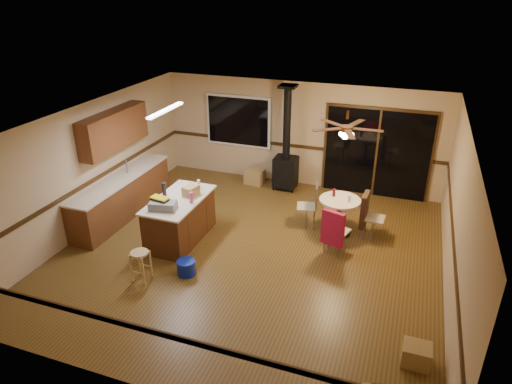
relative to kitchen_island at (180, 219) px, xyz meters
The scene contains 33 objects.
floor 1.57m from the kitchen_island, ahead, with size 7.00×7.00×0.00m, color brown.
ceiling 2.62m from the kitchen_island, ahead, with size 7.00×7.00×0.00m, color silver.
wall_back 3.90m from the kitchen_island, 66.80° to the left, with size 7.00×7.00×0.00m, color tan.
wall_front 3.90m from the kitchen_island, 66.80° to the right, with size 7.00×7.00×0.00m, color tan.
wall_left 2.17m from the kitchen_island, behind, with size 7.00×7.00×0.00m, color tan.
wall_right 5.07m from the kitchen_island, ahead, with size 7.00×7.00×0.00m, color tan.
chair_rail 1.60m from the kitchen_island, ahead, with size 7.00×7.00×0.08m, color #36220D, non-canonical shape.
window 3.61m from the kitchen_island, 91.66° to the left, with size 1.72×0.10×1.32m, color black.
sliding_door 4.88m from the kitchen_island, 45.42° to the left, with size 2.52×0.10×2.10m, color black.
lower_cabinets 1.77m from the kitchen_island, 163.61° to the left, with size 0.60×3.00×0.86m, color brown.
countertop 1.82m from the kitchen_island, 163.61° to the left, with size 0.64×3.04×0.04m, color beige.
upper_cabinets 2.43m from the kitchen_island, 159.02° to the left, with size 0.35×2.00×0.80m, color brown.
kitchen_island is the anchor object (origin of this frame).
wood_stove 3.33m from the kitchen_island, 66.91° to the left, with size 0.55×0.50×2.52m.
ceiling_fan 3.66m from the kitchen_island, 23.52° to the left, with size 0.24×0.24×0.55m.
fluorescent_strip 2.15m from the kitchen_island, 135.00° to the left, with size 0.10×1.20×0.04m, color white.
toolbox_grey 0.72m from the kitchen_island, 96.90° to the right, with size 0.49×0.27×0.15m, color slate.
toolbox_black 0.71m from the kitchen_island, 107.96° to the right, with size 0.34×0.18×0.19m, color black.
toolbox_yellow_lid 0.79m from the kitchen_island, 107.96° to the right, with size 0.34×0.18×0.03m, color gold.
box_on_island 0.61m from the kitchen_island, 52.19° to the left, with size 0.22×0.31×0.20m, color #9D7A46.
bottle_dark 0.67m from the kitchen_island, behind, with size 0.08×0.08×0.28m, color black.
bottle_pink 0.65m from the kitchen_island, 13.30° to the right, with size 0.07×0.07×0.22m, color #D84C8C.
bottle_white 0.80m from the kitchen_island, 74.05° to the left, with size 0.06×0.06×0.19m, color white.
bar_stool 1.48m from the kitchen_island, 89.62° to the right, with size 0.31×0.31×0.56m, color tan.
blue_bucket 1.30m from the kitchen_island, 57.99° to the right, with size 0.33×0.33×0.27m, color #0B1F9F.
dining_table 3.21m from the kitchen_island, 23.52° to the left, with size 0.83×0.83×0.78m.
glass_red 3.15m from the kitchen_island, 26.31° to the left, with size 0.06×0.06×0.17m, color #590C14.
glass_cream 3.38m from the kitchen_island, 21.52° to the left, with size 0.06×0.06×0.13m, color beige.
chair_left 2.74m from the kitchen_island, 30.91° to the left, with size 0.48×0.48×0.51m.
chair_near 3.02m from the kitchen_island, ahead, with size 0.54×0.56×0.70m.
chair_right 3.72m from the kitchen_island, 21.19° to the left, with size 0.48×0.45×0.70m.
box_under_window 3.15m from the kitchen_island, 81.42° to the left, with size 0.46×0.37×0.37m, color #9D7A46.
box_corner_b 4.98m from the kitchen_island, 22.31° to the right, with size 0.38×0.33×0.31m, color #9D7A46.
Camera 1 is at (2.60, -7.02, 4.81)m, focal length 32.00 mm.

